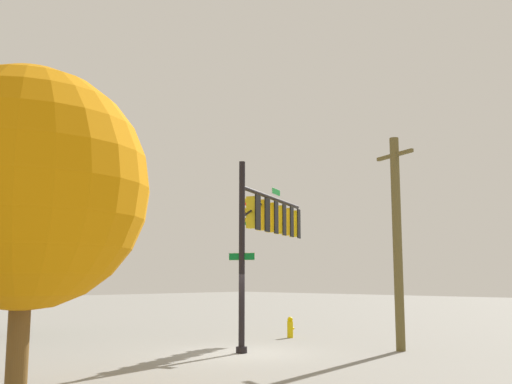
# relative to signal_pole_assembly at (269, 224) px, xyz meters

# --- Properties ---
(ground_plane) EXTENTS (120.00, 120.00, 0.00)m
(ground_plane) POSITION_rel_signal_pole_assembly_xyz_m (-2.50, -1.06, -4.39)
(ground_plane) COLOR gray
(signal_pole_assembly) EXTENTS (5.94, 2.96, 6.25)m
(signal_pole_assembly) POSITION_rel_signal_pole_assembly_xyz_m (0.00, 0.00, 0.00)
(signal_pole_assembly) COLOR black
(signal_pole_assembly) RESTS_ON ground_plane
(utility_pole) EXTENTS (0.72, 1.74, 7.17)m
(utility_pole) POSITION_rel_signal_pole_assembly_xyz_m (1.47, -4.51, -0.69)
(utility_pole) COLOR brown
(utility_pole) RESTS_ON ground_plane
(fire_hydrant) EXTENTS (0.33, 0.24, 0.83)m
(fire_hydrant) POSITION_rel_signal_pole_assembly_xyz_m (2.32, 0.98, -3.98)
(fire_hydrant) COLOR #DCB80B
(fire_hydrant) RESTS_ON ground_plane
(tree_mid) EXTENTS (4.78, 4.78, 6.54)m
(tree_mid) POSITION_rel_signal_pole_assembly_xyz_m (-11.17, -3.75, -0.25)
(tree_mid) COLOR brown
(tree_mid) RESTS_ON ground_plane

